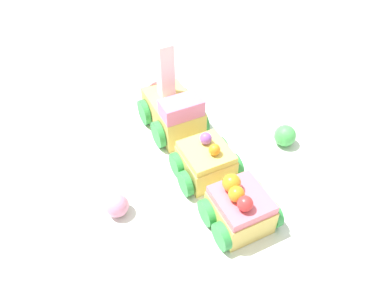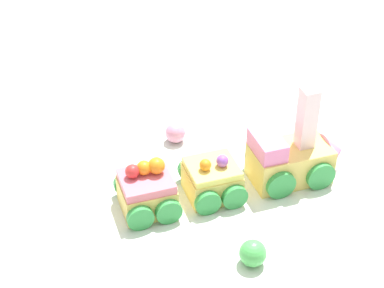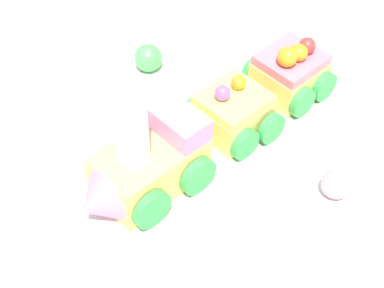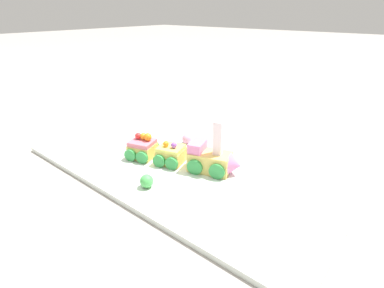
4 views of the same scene
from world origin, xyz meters
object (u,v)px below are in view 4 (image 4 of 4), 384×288
object	(u,v)px
gumball_green	(147,181)
cake_car_lemon	(171,154)
cake_train_locomotive	(214,159)
gumball_pink	(187,139)
cake_car_strawberry	(143,148)

from	to	relation	value
gumball_green	cake_car_lemon	bearing A→B (deg)	108.04
cake_car_lemon	cake_train_locomotive	bearing A→B (deg)	0.09
cake_car_lemon	gumball_green	size ratio (longest dim) A/B	3.00
gumball_pink	cake_train_locomotive	bearing A→B (deg)	-27.44
gumball_pink	gumball_green	bearing A→B (deg)	-70.15
cake_train_locomotive	gumball_pink	xyz separation A→B (m)	(-0.15, 0.08, -0.02)
cake_car_lemon	cake_car_strawberry	bearing A→B (deg)	179.49
cake_train_locomotive	gumball_pink	world-z (taller)	cake_train_locomotive
cake_car_lemon	gumball_green	xyz separation A→B (m)	(0.04, -0.12, -0.01)
cake_car_lemon	cake_car_strawberry	world-z (taller)	cake_car_strawberry
cake_car_lemon	gumball_pink	world-z (taller)	cake_car_lemon
gumball_green	gumball_pink	bearing A→B (deg)	109.85
cake_car_lemon	gumball_pink	size ratio (longest dim) A/B	3.23
cake_train_locomotive	gumball_green	bearing A→B (deg)	-131.63
cake_car_lemon	cake_car_strawberry	distance (m)	0.08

